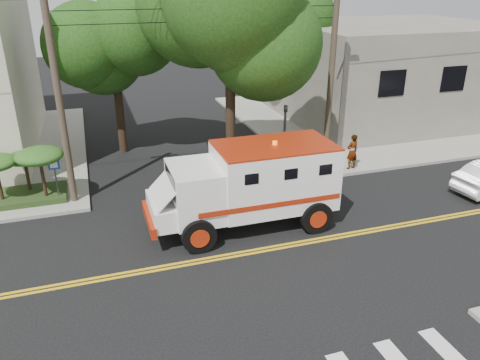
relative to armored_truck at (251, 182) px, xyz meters
name	(u,v)px	position (x,y,z in m)	size (l,w,h in m)	color
ground	(245,253)	(-0.85, -1.85, -1.82)	(100.00, 100.00, 0.00)	black
sidewalk_ne	(368,118)	(12.65, 11.65, -1.74)	(17.00, 17.00, 0.15)	gray
building_right	(389,70)	(14.15, 12.15, 1.33)	(14.00, 12.00, 6.00)	#6B655C
utility_pole_left	(59,99)	(-6.45, 4.15, 2.68)	(0.28, 0.28, 9.00)	#382D23
utility_pole_right	(331,79)	(5.45, 4.35, 2.68)	(0.28, 0.28, 9.00)	#382D23
tree_main	(242,20)	(1.09, 4.36, 5.38)	(6.08, 5.70, 9.85)	black
tree_left	(120,45)	(-3.53, 9.93, 3.91)	(4.48, 4.20, 7.70)	black
tree_right	(296,24)	(7.99, 13.92, 4.27)	(4.80, 4.50, 8.20)	black
traffic_signal	(285,135)	(2.95, 3.75, 0.41)	(0.15, 0.18, 3.60)	#3F3F42
accessibility_sign	(55,174)	(-7.05, 4.32, -0.45)	(0.45, 0.10, 2.02)	#3F3F42
palm_planter	(23,167)	(-8.29, 4.77, -0.17)	(3.52, 2.63, 2.36)	#1E3314
armored_truck	(251,182)	(0.00, 0.00, 0.00)	(7.04, 2.88, 3.20)	white
pedestrian_a	(352,152)	(6.53, 3.65, -0.79)	(0.64, 0.42, 1.76)	gray
pedestrian_b	(323,155)	(4.94, 3.65, -0.78)	(0.86, 0.67, 1.77)	gray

